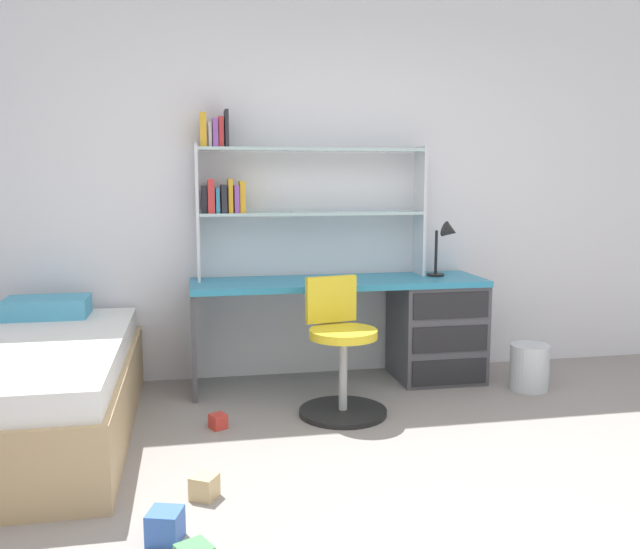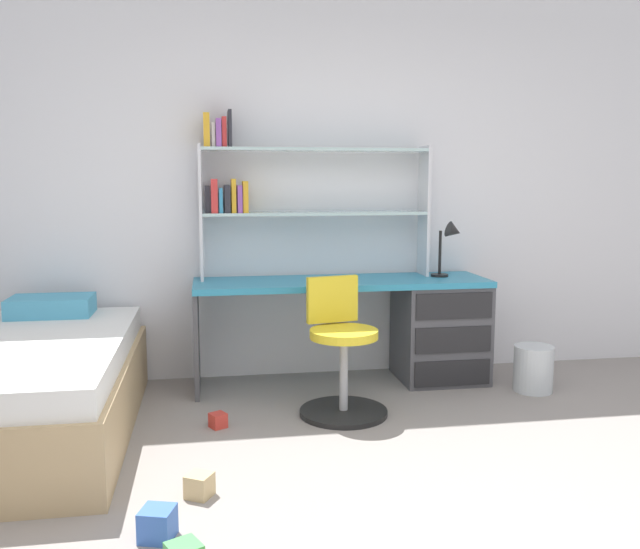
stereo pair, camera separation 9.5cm
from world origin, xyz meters
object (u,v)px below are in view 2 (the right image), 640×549
desk (415,324)px  toy_block_red_1 (218,420)px  waste_bin (533,368)px  toy_block_natural_4 (199,485)px  toy_block_blue_5 (158,524)px  swivel_chair (342,361)px  bed_platform (26,389)px  bookshelf_hutch (282,186)px  desk_lamp (451,240)px

desk → toy_block_red_1: bearing=-152.8°
waste_bin → toy_block_red_1: bearing=-170.9°
toy_block_red_1 → waste_bin: bearing=9.1°
toy_block_natural_4 → toy_block_blue_5: bearing=-115.2°
desk → toy_block_blue_5: bearing=-130.9°
swivel_chair → waste_bin: 1.35m
desk → bed_platform: (-2.37, -0.66, -0.13)m
bookshelf_hutch → toy_block_red_1: 1.62m
desk → toy_block_red_1: 1.57m
waste_bin → toy_block_natural_4: (-2.14, -1.15, -0.10)m
desk → toy_block_red_1: (-1.36, -0.70, -0.36)m
desk → toy_block_red_1: size_ratio=23.97×
desk_lamp → swivel_chair: 1.23m
bed_platform → toy_block_red_1: 1.04m
bookshelf_hutch → desk_lamp: bearing=-7.3°
desk → toy_block_natural_4: bearing=-133.6°
desk → bed_platform: size_ratio=1.04×
bookshelf_hutch → bed_platform: (-1.48, -0.81, -1.07)m
toy_block_red_1 → swivel_chair: bearing=9.4°
toy_block_natural_4 → toy_block_blue_5: toy_block_blue_5 is taller
desk → bookshelf_hutch: bookshelf_hutch is taller
desk_lamp → toy_block_natural_4: desk_lamp is taller
waste_bin → toy_block_blue_5: 2.74m
toy_block_natural_4 → desk_lamp: bearing=42.1°
toy_block_blue_5 → toy_block_natural_4: bearing=64.8°
desk_lamp → toy_block_red_1: size_ratio=4.68×
desk_lamp → toy_block_blue_5: size_ratio=3.11×
desk_lamp → waste_bin: desk_lamp is taller
bookshelf_hutch → waste_bin: bookshelf_hutch is taller
desk_lamp → swivel_chair: bearing=-146.1°
waste_bin → bookshelf_hutch: bearing=161.8°
toy_block_red_1 → toy_block_blue_5: (-0.25, -1.15, 0.02)m
waste_bin → toy_block_red_1: waste_bin is taller
desk_lamp → waste_bin: (0.45, -0.38, -0.82)m
desk_lamp → swivel_chair: size_ratio=0.48×
toy_block_natural_4 → swivel_chair: bearing=49.0°
bookshelf_hutch → toy_block_blue_5: bookshelf_hutch is taller
bookshelf_hutch → toy_block_red_1: size_ratio=18.95×
bookshelf_hutch → waste_bin: (1.59, -0.52, -1.19)m
toy_block_red_1 → toy_block_natural_4: (-0.09, -0.83, 0.01)m
swivel_chair → waste_bin: bearing=8.9°
desk → swivel_chair: 0.86m
bookshelf_hutch → waste_bin: 2.05m
waste_bin → toy_block_natural_4: waste_bin is taller
desk → waste_bin: bearing=-27.9°
desk_lamp → waste_bin: bearing=-39.9°
bed_platform → toy_block_red_1: bed_platform is taller
bed_platform → toy_block_blue_5: bearing=-57.1°
swivel_chair → bookshelf_hutch: bearing=110.1°
waste_bin → desk_lamp: bearing=140.1°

